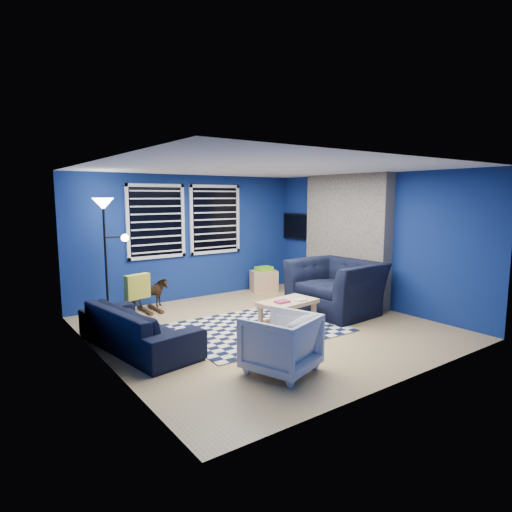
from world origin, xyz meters
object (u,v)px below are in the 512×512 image
Objects in this scene: armchair_big at (336,287)px; rocking_horse at (150,293)px; coffee_table at (288,308)px; floor_lamp at (105,220)px; cabinet at (264,280)px; armchair_bent at (281,343)px; sofa at (138,327)px; tv at (299,226)px.

rocking_horse is at bearing -130.75° from armchair_big.
floor_lamp is at bearing 133.97° from coffee_table.
cabinet is at bearing 61.35° from coffee_table.
floor_lamp is at bearing -93.59° from armchair_bent.
floor_lamp reaches higher than rocking_horse.
rocking_horse reaches higher than coffee_table.
armchair_bent is at bearing -74.61° from floor_lamp.
cabinet is at bearing -66.54° from rocking_horse.
cabinet is at bearing 2.17° from floor_lamp.
sofa is 1.00× the size of floor_lamp.
armchair_big reaches higher than coffee_table.
armchair_bent is at bearing -157.26° from sofa.
tv is at bearing 152.89° from armchair_big.
rocking_horse is (-3.55, 0.00, -1.06)m from tv.
armchair_big is 1.30m from coffee_table.
armchair_big is at bearing -30.66° from floor_lamp.
armchair_bent is (1.08, -1.77, 0.05)m from sofa.
sofa is 2.31m from coffee_table.
tv reaches higher than armchair_bent.
armchair_bent reaches higher than rocking_horse.
armchair_bent is 4.36m from cabinet.
armchair_bent is at bearing -133.73° from tv.
armchair_bent reaches higher than cabinet.
armchair_big is 1.85× the size of armchair_bent.
floor_lamp is at bearing -13.03° from sofa.
armchair_bent reaches higher than coffee_table.
cabinet is (3.53, 1.83, -0.06)m from sofa.
rocking_horse reaches higher than sofa.
sofa is 2.19m from floor_lamp.
rocking_horse reaches higher than cabinet.
armchair_bent is (-2.45, -1.46, -0.11)m from armchair_big.
sofa is 2.08× the size of coffee_table.
cabinet is (-0.89, 0.12, -1.16)m from tv.
coffee_table is at bearing -85.17° from armchair_big.
tv reaches higher than armchair_big.
rocking_horse is at bearing 122.16° from coffee_table.
armchair_big is 2.16m from cabinet.
coffee_table is (-2.16, -2.21, -1.08)m from tv.
cabinet is at bearing -71.31° from sofa.
armchair_bent is at bearing -62.77° from armchair_big.
sofa is 1.92m from rocking_horse.
armchair_big reaches higher than sofa.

